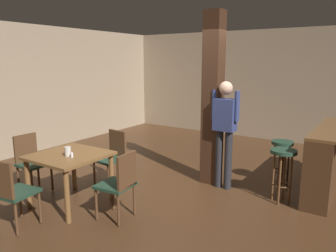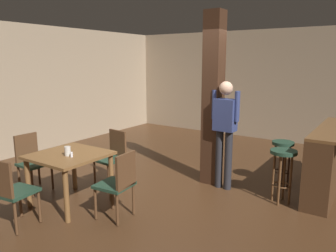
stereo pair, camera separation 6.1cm
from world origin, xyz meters
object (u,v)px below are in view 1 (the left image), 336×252
object	(u,v)px
chair_east	(120,182)
bar_counter	(327,159)
bar_stool_near	(283,163)
chair_west	(31,160)
salt_shaker	(72,155)
dining_table	(70,162)
standing_person	(225,127)
chair_north	(113,155)
napkin_cup	(68,151)
chair_south	(11,190)
bar_stool_mid	(282,153)

from	to	relation	value
chair_east	bar_counter	bearing A→B (deg)	50.27
bar_counter	bar_stool_near	distance (m)	0.95
chair_west	salt_shaker	distance (m)	1.10
dining_table	standing_person	bearing A→B (deg)	48.47
chair_north	napkin_cup	xyz separation A→B (m)	(0.08, -0.96, 0.30)
standing_person	bar_stool_near	xyz separation A→B (m)	(0.93, -0.05, -0.41)
chair_west	napkin_cup	bearing A→B (deg)	-3.78
dining_table	napkin_cup	distance (m)	0.21
standing_person	bar_stool_near	size ratio (longest dim) A/B	2.19
chair_west	chair_north	bearing A→B (deg)	45.57
chair_east	salt_shaker	world-z (taller)	chair_east
chair_east	standing_person	bearing A→B (deg)	68.74
chair_west	salt_shaker	size ratio (longest dim) A/B	12.57
salt_shaker	chair_east	bearing A→B (deg)	9.73
dining_table	chair_south	world-z (taller)	chair_south
chair_south	salt_shaker	xyz separation A→B (m)	(0.17, 0.79, 0.27)
napkin_cup	standing_person	xyz separation A→B (m)	(1.50, 1.83, 0.19)
dining_table	napkin_cup	xyz separation A→B (m)	(0.06, -0.07, 0.19)
napkin_cup	chair_south	bearing A→B (deg)	-95.24
standing_person	bar_stool_near	bearing A→B (deg)	-2.86
chair_east	chair_north	size ratio (longest dim) A/B	1.00
chair_west	bar_stool_near	size ratio (longest dim) A/B	1.13
standing_person	bar_stool_mid	world-z (taller)	standing_person
standing_person	bar_counter	world-z (taller)	standing_person
bar_stool_near	bar_stool_mid	bearing A→B (deg)	105.42
chair_south	bar_counter	bearing A→B (deg)	48.90
chair_west	bar_counter	size ratio (longest dim) A/B	0.45
napkin_cup	standing_person	world-z (taller)	standing_person
chair_east	bar_stool_mid	xyz separation A→B (m)	(1.43, 2.30, 0.06)
chair_east	chair_north	distance (m)	1.25
chair_west	napkin_cup	xyz separation A→B (m)	(0.96, -0.06, 0.30)
standing_person	bar_stool_near	world-z (taller)	standing_person
salt_shaker	bar_counter	world-z (taller)	bar_counter
chair_north	bar_stool_near	xyz separation A→B (m)	(2.52, 0.82, 0.09)
chair_south	bar_counter	distance (m)	4.54
chair_south	bar_stool_mid	size ratio (longest dim) A/B	1.17
standing_person	dining_table	bearing A→B (deg)	-131.53
chair_west	chair_south	world-z (taller)	same
standing_person	bar_stool_mid	bearing A→B (deg)	37.12
salt_shaker	bar_stool_near	world-z (taller)	salt_shaker
chair_south	standing_person	distance (m)	3.12
napkin_cup	salt_shaker	distance (m)	0.11
dining_table	standing_person	xyz separation A→B (m)	(1.56, 1.77, 0.38)
dining_table	chair_east	distance (m)	0.90
dining_table	chair_south	size ratio (longest dim) A/B	1.07
chair_north	chair_west	bearing A→B (deg)	-134.43
salt_shaker	chair_south	bearing A→B (deg)	-102.38
chair_south	salt_shaker	distance (m)	0.86
bar_stool_mid	bar_stool_near	bearing A→B (deg)	-74.58
chair_south	napkin_cup	world-z (taller)	chair_south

